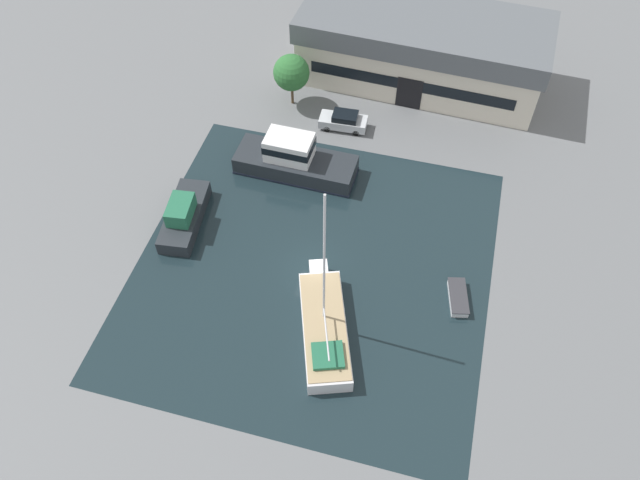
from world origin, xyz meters
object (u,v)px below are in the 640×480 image
object	(u,v)px
quay_tree_near_building	(291,73)
small_dinghy	(458,298)
sailboat_moored	(324,327)
motor_cruiser	(294,160)
warehouse_building	(422,49)
parked_car	(344,121)
cabin_boat	(184,215)

from	to	relation	value
quay_tree_near_building	small_dinghy	bearing A→B (deg)	-45.52
sailboat_moored	motor_cruiser	distance (m)	16.25
warehouse_building	motor_cruiser	xyz separation A→B (m)	(-8.29, -15.71, -2.03)
parked_car	warehouse_building	bearing A→B (deg)	-33.80
small_dinghy	quay_tree_near_building	bearing A→B (deg)	-58.71
quay_tree_near_building	motor_cruiser	distance (m)	9.44
quay_tree_near_building	parked_car	bearing A→B (deg)	-21.67
quay_tree_near_building	motor_cruiser	size ratio (longest dim) A/B	0.49
cabin_boat	motor_cruiser	bearing A→B (deg)	41.97
parked_car	small_dinghy	distance (m)	20.59
warehouse_building	parked_car	xyz separation A→B (m)	(-5.47, -9.13, -2.55)
sailboat_moored	cabin_boat	size ratio (longest dim) A/B	1.91
cabin_boat	small_dinghy	bearing A→B (deg)	-11.48
cabin_boat	quay_tree_near_building	bearing A→B (deg)	69.10
motor_cruiser	cabin_boat	size ratio (longest dim) A/B	1.43
parked_car	motor_cruiser	world-z (taller)	motor_cruiser
parked_car	sailboat_moored	distance (m)	21.76
small_dinghy	cabin_boat	size ratio (longest dim) A/B	0.46
cabin_boat	sailboat_moored	bearing A→B (deg)	-34.15
motor_cruiser	sailboat_moored	bearing A→B (deg)	-154.80
warehouse_building	motor_cruiser	size ratio (longest dim) A/B	2.26
motor_cruiser	warehouse_building	bearing A→B (deg)	-26.47
quay_tree_near_building	sailboat_moored	bearing A→B (deg)	-68.51
parked_car	small_dinghy	world-z (taller)	parked_car
warehouse_building	quay_tree_near_building	world-z (taller)	warehouse_building
warehouse_building	cabin_boat	bearing A→B (deg)	-119.93
small_dinghy	motor_cruiser	bearing A→B (deg)	-45.38
parked_car	motor_cruiser	xyz separation A→B (m)	(-2.82, -6.57, 0.52)
motor_cruiser	cabin_boat	distance (m)	10.51
quay_tree_near_building	motor_cruiser	bearing A→B (deg)	-72.67
warehouse_building	small_dinghy	xyz separation A→B (m)	(7.13, -25.41, -3.06)
motor_cruiser	small_dinghy	world-z (taller)	motor_cruiser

